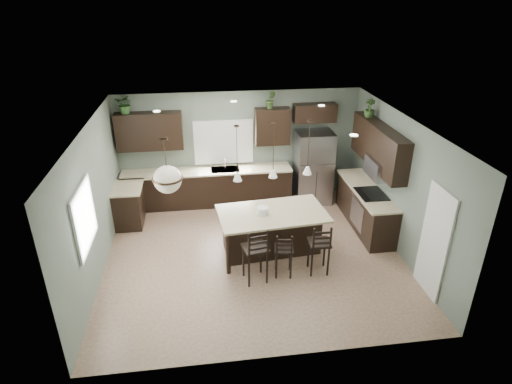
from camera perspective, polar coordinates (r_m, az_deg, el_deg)
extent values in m
plane|color=#9E8466|center=(9.01, -0.29, -8.32)|extent=(6.00, 6.00, 0.00)
cube|color=white|center=(8.12, 22.68, -6.22)|extent=(0.04, 0.82, 2.04)
cube|color=white|center=(10.74, -4.35, 6.66)|extent=(1.35, 0.02, 1.00)
cube|color=white|center=(7.74, -22.01, -3.15)|extent=(0.02, 1.10, 1.00)
cube|color=black|center=(10.34, -16.58, -1.80)|extent=(0.60, 0.90, 0.90)
cube|color=beige|center=(10.14, -16.79, 0.57)|extent=(0.66, 0.96, 0.04)
cube|color=black|center=(10.87, -6.43, 0.56)|extent=(4.20, 0.60, 0.90)
cube|color=beige|center=(10.66, -6.54, 2.80)|extent=(4.20, 0.66, 0.04)
cube|color=gray|center=(10.67, -4.13, 3.01)|extent=(0.70, 0.45, 0.01)
cylinder|color=silver|center=(10.59, -4.15, 3.67)|extent=(0.02, 0.02, 0.28)
cube|color=black|center=(10.52, -14.01, 7.86)|extent=(1.55, 0.34, 0.90)
cube|color=black|center=(10.60, 2.20, 8.74)|extent=(0.85, 0.34, 0.90)
cube|color=black|center=(10.74, 7.85, 10.41)|extent=(1.05, 0.34, 0.45)
cube|color=black|center=(10.15, 14.35, -2.06)|extent=(0.60, 2.35, 0.90)
cube|color=beige|center=(9.94, 14.53, 0.33)|extent=(0.66, 2.35, 0.04)
cube|color=black|center=(9.70, 15.12, -0.23)|extent=(0.58, 0.75, 0.02)
cube|color=gray|center=(9.82, 13.25, -2.93)|extent=(0.01, 0.72, 0.60)
cube|color=black|center=(9.61, 16.04, 5.94)|extent=(0.34, 2.35, 0.90)
cube|color=gray|center=(9.50, 16.10, 3.09)|extent=(0.40, 0.75, 0.40)
cube|color=#93949B|center=(10.88, 7.62, 3.25)|extent=(0.90, 0.74, 1.85)
cube|color=black|center=(8.87, 2.14, -5.38)|extent=(2.28, 1.44, 0.92)
cylinder|color=silver|center=(8.56, 0.90, -2.49)|extent=(0.24, 0.24, 0.14)
cube|color=black|center=(7.98, -0.13, -8.25)|extent=(0.50, 0.50, 1.16)
cube|color=black|center=(8.20, 3.70, -8.18)|extent=(0.40, 0.40, 0.95)
cube|color=black|center=(8.32, 8.39, -7.36)|extent=(0.42, 0.42, 1.08)
imported|color=#2B5625|center=(10.37, -17.07, 11.16)|extent=(0.49, 0.45, 0.46)
imported|color=#395826|center=(10.38, 1.98, 12.20)|extent=(0.25, 0.21, 0.43)
imported|color=#345425|center=(9.98, 14.93, 10.73)|extent=(0.28, 0.28, 0.41)
plane|color=slate|center=(10.83, -2.20, 6.05)|extent=(6.00, 0.00, 6.00)
plane|color=slate|center=(5.99, 3.16, -11.82)|extent=(6.00, 0.00, 6.00)
plane|color=slate|center=(8.50, -20.81, -1.47)|extent=(0.00, 5.50, 5.50)
plane|color=slate|center=(9.15, 18.66, 0.83)|extent=(0.00, 5.50, 5.50)
plane|color=white|center=(7.79, -0.34, 9.00)|extent=(6.00, 6.00, 0.00)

